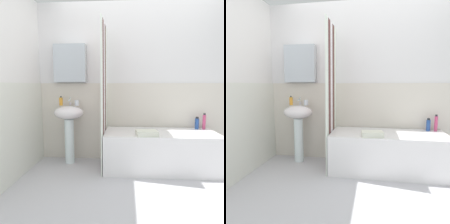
% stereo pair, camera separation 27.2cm
% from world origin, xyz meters
% --- Properties ---
extents(ground_plane, '(4.80, 5.60, 0.04)m').
position_xyz_m(ground_plane, '(0.00, 0.00, -0.02)').
color(ground_plane, silver).
extents(wall_back_tiled, '(3.60, 0.18, 2.40)m').
position_xyz_m(wall_back_tiled, '(-0.06, 1.26, 1.14)').
color(wall_back_tiled, white).
rests_on(wall_back_tiled, ground_plane).
extents(wall_left_tiled, '(0.07, 1.81, 2.40)m').
position_xyz_m(wall_left_tiled, '(-1.57, 0.34, 1.12)').
color(wall_left_tiled, white).
rests_on(wall_left_tiled, ground_plane).
extents(sink, '(0.44, 0.34, 0.87)m').
position_xyz_m(sink, '(-1.05, 1.03, 0.63)').
color(sink, white).
rests_on(sink, ground_plane).
extents(faucet, '(0.03, 0.12, 0.12)m').
position_xyz_m(faucet, '(-1.05, 1.11, 0.93)').
color(faucet, silver).
rests_on(faucet, sink).
extents(soap_dispenser, '(0.05, 0.05, 0.14)m').
position_xyz_m(soap_dispenser, '(-1.18, 1.09, 0.93)').
color(soap_dispenser, orange).
rests_on(soap_dispenser, sink).
extents(toothbrush_cup, '(0.06, 0.06, 0.08)m').
position_xyz_m(toothbrush_cup, '(-0.93, 1.08, 0.91)').
color(toothbrush_cup, silver).
rests_on(toothbrush_cup, sink).
extents(bathtub, '(1.53, 0.67, 0.53)m').
position_xyz_m(bathtub, '(0.28, 0.89, 0.26)').
color(bathtub, white).
rests_on(bathtub, ground_plane).
extents(shower_curtain, '(0.01, 0.67, 2.00)m').
position_xyz_m(shower_curtain, '(-0.50, 0.89, 1.00)').
color(shower_curtain, white).
rests_on(shower_curtain, ground_plane).
extents(lotion_bottle, '(0.04, 0.04, 0.23)m').
position_xyz_m(lotion_bottle, '(0.95, 1.12, 0.64)').
color(lotion_bottle, '#CC4473').
rests_on(lotion_bottle, bathtub).
extents(body_wash_bottle, '(0.06, 0.06, 0.18)m').
position_xyz_m(body_wash_bottle, '(0.85, 1.13, 0.61)').
color(body_wash_bottle, '#284B96').
rests_on(body_wash_bottle, bathtub).
extents(towel_folded, '(0.29, 0.23, 0.06)m').
position_xyz_m(towel_folded, '(0.07, 0.67, 0.56)').
color(towel_folded, silver).
rests_on(towel_folded, bathtub).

